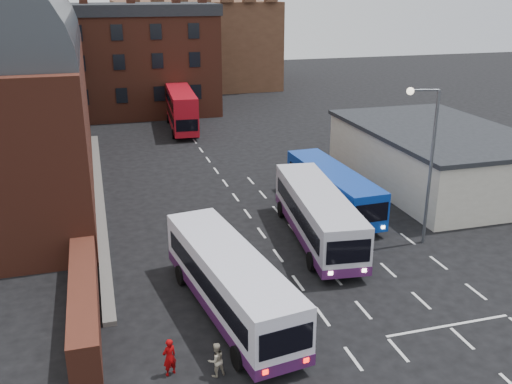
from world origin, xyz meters
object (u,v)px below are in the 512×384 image
object	(u,v)px
bus_blue	(333,187)
street_lamp	(427,152)
bus_white_outbound	(230,278)
bus_red_double	(182,109)
bus_white_inbound	(317,212)
pedestrian_beige	(216,360)
pedestrian_red	(169,357)

from	to	relation	value
bus_blue	street_lamp	distance (m)	7.63
bus_white_outbound	bus_blue	distance (m)	14.02
bus_red_double	street_lamp	size ratio (longest dim) A/B	1.16
bus_white_outbound	bus_blue	bearing A→B (deg)	39.49
bus_white_outbound	bus_blue	xyz separation A→B (m)	(9.40, 10.39, -0.10)
bus_white_inbound	bus_blue	world-z (taller)	bus_white_inbound
bus_white_outbound	bus_white_inbound	xyz separation A→B (m)	(6.66, 6.22, 0.03)
bus_red_double	street_lamp	distance (m)	32.30
bus_blue	pedestrian_beige	distance (m)	18.23
bus_white_inbound	bus_red_double	size ratio (longest dim) A/B	1.09
bus_white_inbound	bus_white_outbound	bearing A→B (deg)	49.35
bus_red_double	street_lamp	xyz separation A→B (m)	(8.72, -30.94, 3.22)
bus_white_outbound	bus_white_inbound	size ratio (longest dim) A/B	0.99
bus_white_outbound	bus_red_double	world-z (taller)	bus_red_double
bus_red_double	pedestrian_beige	distance (m)	39.80
bus_white_outbound	pedestrian_red	size ratio (longest dim) A/B	7.18
bus_red_double	bus_white_inbound	bearing A→B (deg)	99.80
bus_white_outbound	pedestrian_beige	size ratio (longest dim) A/B	7.98
bus_white_outbound	bus_red_double	xyz separation A→B (m)	(3.48, 35.30, 0.43)
bus_red_double	street_lamp	bearing A→B (deg)	109.29
bus_red_double	pedestrian_red	bearing A→B (deg)	83.77
pedestrian_red	bus_white_outbound	bearing A→B (deg)	-154.69
bus_white_outbound	street_lamp	world-z (taller)	street_lamp
bus_blue	bus_red_double	distance (m)	25.61
bus_red_double	pedestrian_red	distance (m)	39.50
bus_blue	bus_red_double	xyz separation A→B (m)	(-5.93, 24.91, 0.53)
bus_blue	street_lamp	size ratio (longest dim) A/B	1.16
street_lamp	pedestrian_beige	bearing A→B (deg)	-148.23
bus_blue	pedestrian_red	distance (m)	18.88
bus_white_inbound	street_lamp	size ratio (longest dim) A/B	1.26
bus_blue	pedestrian_red	size ratio (longest dim) A/B	6.68
street_lamp	pedestrian_red	size ratio (longest dim) A/B	5.77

